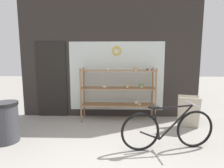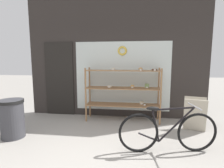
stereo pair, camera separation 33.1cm
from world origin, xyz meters
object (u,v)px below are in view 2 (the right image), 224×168
at_px(display_case, 124,89).
at_px(sandwich_board, 195,114).
at_px(bicycle, 168,131).
at_px(trash_bin, 12,117).

distance_m(display_case, sandwich_board, 1.77).
height_order(bicycle, sandwich_board, bicycle).
height_order(display_case, sandwich_board, display_case).
relative_size(display_case, bicycle, 1.13).
xyz_separation_m(bicycle, sandwich_board, (0.78, 1.05, 0.01)).
bearing_deg(trash_bin, bicycle, -3.43).
distance_m(bicycle, sandwich_board, 1.31).
relative_size(sandwich_board, trash_bin, 0.94).
height_order(display_case, bicycle, display_case).
bearing_deg(bicycle, display_case, 110.59).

